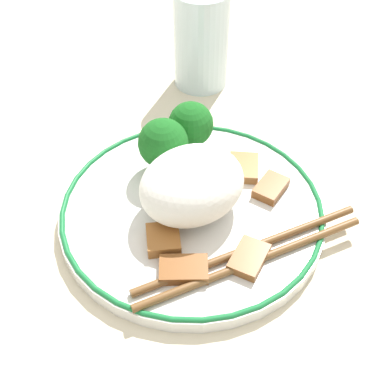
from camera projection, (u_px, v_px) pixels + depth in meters
ground_plane at (192, 217)px, 0.50m from camera, size 3.00×3.00×0.00m
plate at (192, 211)px, 0.49m from camera, size 0.24×0.24×0.02m
rice_mound at (192, 185)px, 0.46m from camera, size 0.10×0.08×0.06m
broccoli_back_left at (191, 125)px, 0.52m from camera, size 0.04×0.04×0.05m
broccoli_back_center at (163, 144)px, 0.50m from camera, size 0.05×0.05×0.06m
meat_near_front at (271, 188)px, 0.50m from camera, size 0.04×0.03×0.01m
meat_near_left at (244, 168)px, 0.52m from camera, size 0.05×0.05×0.01m
meat_near_right at (184, 269)px, 0.43m from camera, size 0.05×0.04×0.01m
meat_near_back at (163, 239)px, 0.45m from camera, size 0.04×0.04×0.01m
meat_on_rice_edge at (251, 256)px, 0.44m from camera, size 0.04×0.04×0.01m
chopsticks at (252, 254)px, 0.44m from camera, size 0.21×0.06×0.01m
drinking_glass at (201, 39)px, 0.61m from camera, size 0.06×0.06×0.11m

